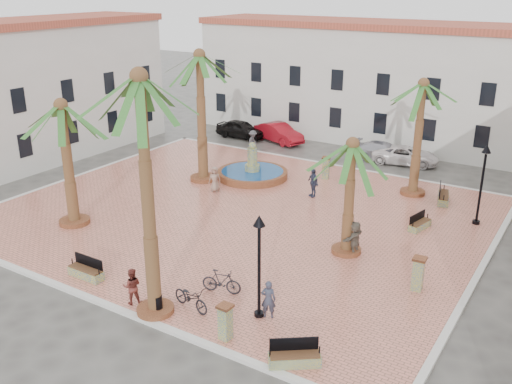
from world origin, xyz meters
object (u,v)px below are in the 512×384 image
at_px(bollard_se, 225,322).
at_px(cyclist_b, 132,286).
at_px(car_black, 241,129).
at_px(car_white, 405,155).
at_px(lamppost_e, 484,171).
at_px(pedestrian_fountain_a, 215,179).
at_px(bench_se, 294,358).
at_px(bicycle_b, 221,282).
at_px(palm_e, 352,159).
at_px(fountain, 252,173).
at_px(car_red, 279,133).
at_px(bollard_n, 326,167).
at_px(bench_ne, 443,197).
at_px(car_silver, 384,152).
at_px(cyclist_a, 268,299).
at_px(pedestrian_fountain_b, 313,183).
at_px(pedestrian_east, 355,238).
at_px(pedestrian_north, 253,142).
at_px(bollard_e, 418,273).
at_px(palm_ne, 422,97).
at_px(bicycle_a, 191,298).
at_px(bench_s, 86,272).
at_px(bench_e, 420,224).
at_px(litter_bin, 158,304).
at_px(palm_s, 141,103).
at_px(lamppost_s, 259,249).
at_px(palm_nw, 200,70).
at_px(palm_sw, 63,121).

bearing_deg(bollard_se, cyclist_b, -180.00).
xyz_separation_m(car_black, car_white, (14.15, 0.21, -0.09)).
bearing_deg(lamppost_e, pedestrian_fountain_a, -167.01).
bearing_deg(bench_se, bicycle_b, 115.55).
height_order(palm_e, cyclist_b, palm_e).
bearing_deg(fountain, car_red, 109.60).
bearing_deg(bollard_n, lamppost_e, -13.51).
bearing_deg(bollard_se, bench_ne, 80.69).
distance_m(lamppost_e, car_silver, 12.59).
relative_size(bollard_se, cyclist_a, 0.89).
xyz_separation_m(pedestrian_fountain_b, pedestrian_east, (5.25, -5.98, -0.03)).
bearing_deg(lamppost_e, cyclist_a, -109.21).
height_order(bicycle_b, pedestrian_north, pedestrian_north).
bearing_deg(bench_se, lamppost_e, 44.42).
height_order(bollard_e, car_white, bollard_e).
bearing_deg(pedestrian_fountain_a, car_red, 85.38).
xyz_separation_m(bollard_se, car_red, (-12.27, 25.06, -0.12)).
distance_m(fountain, cyclist_a, 16.90).
relative_size(cyclist_b, pedestrian_fountain_b, 0.88).
relative_size(bollard_n, pedestrian_fountain_a, 0.94).
distance_m(palm_ne, bicycle_b, 17.16).
xyz_separation_m(cyclist_b, pedestrian_fountain_a, (-4.95, 12.45, 0.01)).
bearing_deg(palm_ne, car_silver, 123.68).
bearing_deg(bicycle_a, bench_s, 105.51).
bearing_deg(bench_e, car_black, 72.19).
height_order(litter_bin, cyclist_a, cyclist_a).
distance_m(bollard_se, car_black, 29.12).
height_order(palm_s, bench_e, palm_s).
bearing_deg(bench_se, bollard_se, 143.80).
height_order(pedestrian_east, car_black, pedestrian_east).
relative_size(bench_ne, pedestrian_east, 1.20).
height_order(lamppost_e, bicycle_a, lamppost_e).
xyz_separation_m(palm_ne, car_silver, (-4.16, 6.24, -5.49)).
bearing_deg(palm_e, car_white, 98.44).
relative_size(lamppost_s, cyclist_a, 2.70).
distance_m(pedestrian_fountain_b, car_white, 10.18).
bearing_deg(pedestrian_north, bench_se, -152.34).
relative_size(bench_ne, car_silver, 0.45).
bearing_deg(bench_ne, pedestrian_fountain_a, 100.29).
relative_size(bicycle_a, pedestrian_fountain_b, 1.08).
height_order(litter_bin, car_white, car_white).
height_order(litter_bin, pedestrian_east, pedestrian_east).
bearing_deg(bollard_se, car_white, 93.46).
bearing_deg(car_silver, bench_s, 166.01).
xyz_separation_m(pedestrian_fountain_a, car_black, (-6.10, 12.10, -0.20)).
relative_size(palm_nw, litter_bin, 11.09).
relative_size(palm_sw, bollard_n, 4.59).
bearing_deg(lamppost_s, bicycle_a, -158.81).
distance_m(bench_e, bench_ne, 4.59).
distance_m(bench_se, pedestrian_fountain_b, 16.39).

